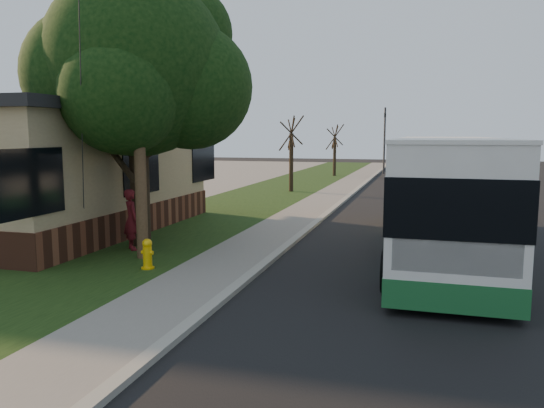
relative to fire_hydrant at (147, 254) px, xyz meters
The scene contains 16 objects.
ground 2.64m from the fire_hydrant, ahead, with size 120.00×120.00×0.00m, color black.
road 11.99m from the fire_hydrant, 56.58° to the left, with size 8.00×80.00×0.01m, color black.
curb 10.34m from the fire_hydrant, 75.43° to the left, with size 0.25×80.00×0.12m, color gray.
sidewalk 10.13m from the fire_hydrant, 80.91° to the left, with size 2.00×80.00×0.08m, color slate.
grass_verge 10.19m from the fire_hydrant, 100.76° to the left, with size 5.00×80.00×0.07m, color black.
building_lot 15.55m from the fire_hydrant, 139.96° to the left, with size 15.00×80.00×0.04m, color slate.
fire_hydrant is the anchor object (origin of this frame).
utility_pole 4.37m from the fire_hydrant, 125.38° to the left, with size 2.86×3.21×9.07m.
leafy_tree 5.65m from the fire_hydrant, 120.67° to the left, with size 6.30×6.00×7.80m.
bare_tree_near 18.10m from the fire_hydrant, 92.86° to the left, with size 1.38×1.21×4.31m.
bare_tree_far 30.04m from the fire_hydrant, 90.76° to the left, with size 1.38×1.21×4.03m.
traffic_signal 34.25m from the fire_hydrant, 84.79° to the left, with size 0.18×0.22×5.50m.
transit_bus 8.24m from the fire_hydrant, 31.08° to the left, with size 2.75×11.91×3.22m.
skateboarder 2.40m from the fire_hydrant, 129.58° to the left, with size 0.63×0.41×1.73m, color #551117.
dumpster 10.24m from the fire_hydrant, 130.08° to the left, with size 1.60×1.36×1.25m.
distant_car 30.96m from the fire_hydrant, 80.46° to the left, with size 1.90×4.73×1.61m, color black.
Camera 1 is at (3.79, -11.25, 3.32)m, focal length 35.00 mm.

